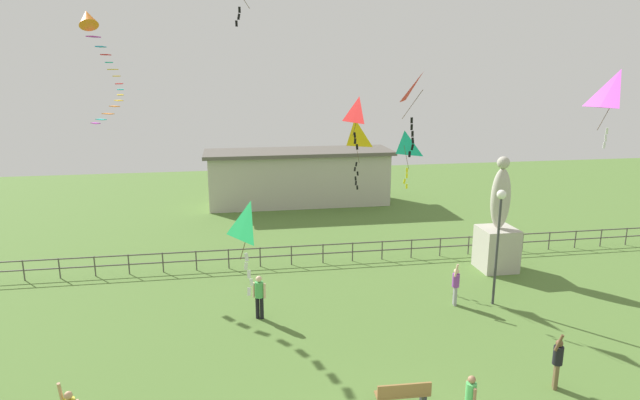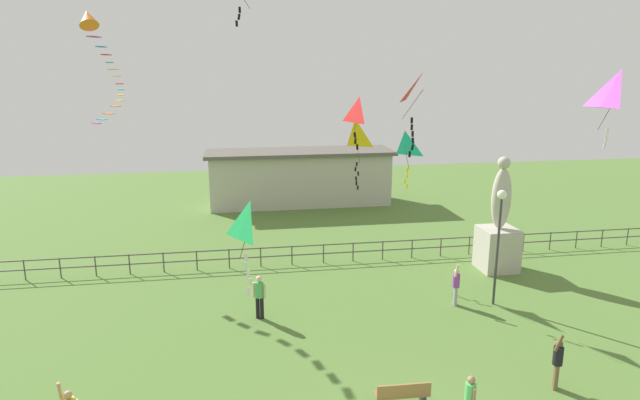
# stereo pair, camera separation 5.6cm
# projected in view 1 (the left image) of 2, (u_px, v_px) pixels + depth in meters

# --- Properties ---
(statue_monument) EXTENTS (1.62, 1.62, 5.33)m
(statue_monument) POSITION_uv_depth(u_px,v_px,m) (498.00, 234.00, 24.68)
(statue_monument) COLOR #B2AD9E
(statue_monument) RESTS_ON ground_plane
(lamppost) EXTENTS (0.36, 0.36, 4.66)m
(lamppost) POSITION_uv_depth(u_px,v_px,m) (499.00, 223.00, 20.53)
(lamppost) COLOR #38383D
(lamppost) RESTS_ON ground_plane
(park_bench) EXTENTS (1.51, 0.46, 0.85)m
(park_bench) POSITION_uv_depth(u_px,v_px,m) (403.00, 394.00, 14.56)
(park_bench) COLOR olive
(park_bench) RESTS_ON ground_plane
(person_0) EXTENTS (0.39, 0.46, 1.81)m
(person_0) POSITION_uv_depth(u_px,v_px,m) (557.00, 360.00, 15.44)
(person_0) COLOR brown
(person_0) RESTS_ON ground_plane
(person_1) EXTENTS (0.32, 0.46, 1.79)m
(person_1) POSITION_uv_depth(u_px,v_px,m) (456.00, 284.00, 21.02)
(person_1) COLOR #99999E
(person_1) RESTS_ON ground_plane
(person_2) EXTENTS (0.48, 0.31, 1.69)m
(person_2) POSITION_uv_depth(u_px,v_px,m) (259.00, 294.00, 19.84)
(person_2) COLOR black
(person_2) RESTS_ON ground_plane
(person_4) EXTENTS (0.28, 0.45, 1.49)m
(person_4) POSITION_uv_depth(u_px,v_px,m) (470.00, 398.00, 13.73)
(person_4) COLOR navy
(person_4) RESTS_ON ground_plane
(kite_0) EXTENTS (1.00, 0.99, 2.34)m
(kite_0) POSITION_uv_depth(u_px,v_px,m) (404.00, 147.00, 21.05)
(kite_0) COLOR #19B2B2
(kite_1) EXTENTS (1.11, 1.24, 2.67)m
(kite_1) POSITION_uv_depth(u_px,v_px,m) (422.00, 92.00, 17.00)
(kite_1) COLOR red
(kite_3) EXTENTS (1.24, 1.08, 2.30)m
(kite_3) POSITION_uv_depth(u_px,v_px,m) (618.00, 93.00, 16.29)
(kite_3) COLOR #B22DB2
(kite_4) EXTENTS (1.16, 1.16, 3.22)m
(kite_4) POSITION_uv_depth(u_px,v_px,m) (355.00, 138.00, 23.78)
(kite_4) COLOR yellow
(kite_5) EXTENTS (0.61, 1.06, 1.89)m
(kite_5) POSITION_uv_depth(u_px,v_px,m) (359.00, 111.00, 19.00)
(kite_5) COLOR red
(kite_6) EXTENTS (0.74, 0.91, 2.30)m
(kite_6) POSITION_uv_depth(u_px,v_px,m) (251.00, 224.00, 12.48)
(kite_6) COLOR #1EB759
(streamer_kite) EXTENTS (2.43, 7.96, 4.37)m
(streamer_kite) POSITION_uv_depth(u_px,v_px,m) (93.00, 36.00, 17.88)
(streamer_kite) COLOR orange
(waterfront_railing) EXTENTS (36.04, 0.06, 0.95)m
(waterfront_railing) POSITION_uv_depth(u_px,v_px,m) (319.00, 251.00, 25.70)
(waterfront_railing) COLOR #4C4742
(waterfront_railing) RESTS_ON ground_plane
(pavilion_building) EXTENTS (12.81, 3.97, 3.76)m
(pavilion_building) POSITION_uv_depth(u_px,v_px,m) (299.00, 177.00, 37.00)
(pavilion_building) COLOR #B7B2A3
(pavilion_building) RESTS_ON ground_plane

